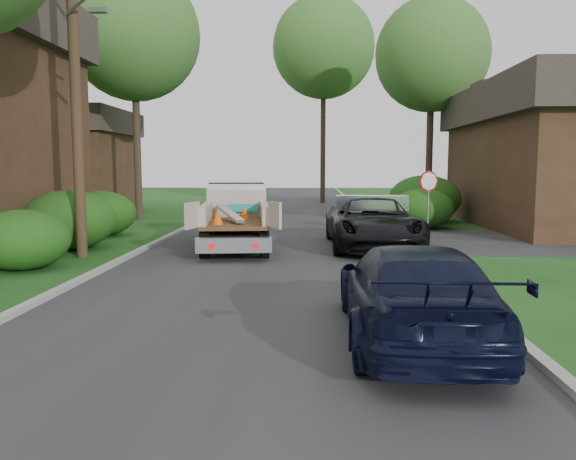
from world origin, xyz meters
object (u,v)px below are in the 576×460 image
(stop_sign, at_px, (428,190))
(navy_suv, at_px, (413,292))
(flatbed_truck, at_px, (236,212))
(black_pickup, at_px, (372,223))
(tree_center_far, at_px, (324,47))
(tree_left_far, at_px, (134,35))
(utility_pole, at_px, (75,74))
(house_left_far, at_px, (63,159))
(tree_right_far, at_px, (432,55))

(stop_sign, bearing_deg, navy_suv, -102.74)
(flatbed_truck, bearing_deg, black_pickup, -11.42)
(tree_center_far, bearing_deg, tree_left_far, -126.16)
(tree_left_far, xyz_separation_m, black_pickup, (10.57, -9.85, -8.16))
(flatbed_truck, bearing_deg, navy_suv, -74.63)
(tree_center_far, distance_m, black_pickup, 25.03)
(utility_pole, relative_size, navy_suv, 1.99)
(house_left_far, distance_m, tree_right_far, 21.78)
(tree_right_far, bearing_deg, utility_pole, -130.84)
(stop_sign, height_order, tree_center_far, tree_center_far)
(house_left_far, xyz_separation_m, flatbed_truck, (12.15, -14.44, -1.92))
(tree_left_far, xyz_separation_m, navy_suv, (10.10, -19.50, -8.25))
(house_left_far, xyz_separation_m, navy_suv, (16.10, -24.50, -2.32))
(utility_pole, distance_m, tree_left_far, 12.77)
(navy_suv, bearing_deg, black_pickup, -91.73)
(navy_suv, bearing_deg, flatbed_truck, -67.52)
(tree_center_far, bearing_deg, flatbed_truck, -98.49)
(stop_sign, relative_size, tree_center_far, 0.17)
(tree_right_far, height_order, tree_center_far, tree_center_far)
(utility_pole, bearing_deg, navy_suv, -42.80)
(flatbed_truck, bearing_deg, utility_pole, -154.10)
(utility_pole, height_order, tree_left_far, tree_left_far)
(house_left_far, bearing_deg, tree_right_far, -5.44)
(tree_left_far, height_order, tree_right_far, tree_left_far)
(tree_right_far, distance_m, black_pickup, 15.61)
(stop_sign, distance_m, flatbed_truck, 6.74)
(tree_center_far, xyz_separation_m, black_pickup, (1.07, -22.85, -10.16))
(utility_pole, distance_m, navy_suv, 11.87)
(tree_right_far, bearing_deg, house_left_far, 174.56)
(tree_right_far, xyz_separation_m, flatbed_truck, (-8.85, -12.44, -7.35))
(tree_right_far, bearing_deg, tree_center_far, 118.81)
(utility_pole, bearing_deg, tree_center_far, 73.35)
(stop_sign, relative_size, navy_suv, 0.49)
(navy_suv, bearing_deg, tree_left_far, -61.58)
(stop_sign, xyz_separation_m, tree_center_far, (-3.20, 21.00, 9.20))
(stop_sign, height_order, navy_suv, stop_sign)
(utility_pole, relative_size, tree_right_far, 0.87)
(utility_pole, relative_size, tree_center_far, 0.68)
(black_pickup, bearing_deg, tree_left_far, 135.72)
(utility_pole, height_order, tree_right_far, tree_right_far)
(utility_pole, xyz_separation_m, navy_suv, (8.08, -7.48, -4.44))
(stop_sign, height_order, house_left_far, house_left_far)
(tree_left_far, bearing_deg, navy_suv, -62.62)
(flatbed_truck, bearing_deg, house_left_far, 124.00)
(utility_pole, distance_m, tree_center_far, 26.75)
(flatbed_truck, height_order, navy_suv, flatbed_truck)
(house_left_far, xyz_separation_m, tree_left_far, (6.00, -5.00, 5.93))
(tree_center_far, height_order, black_pickup, tree_center_far)
(tree_right_far, xyz_separation_m, tree_center_far, (-5.50, 10.00, 2.50))
(house_left_far, height_order, tree_right_far, tree_right_far)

